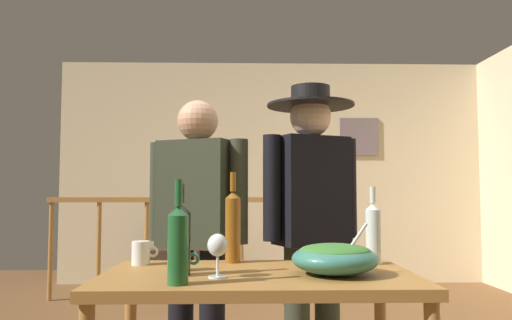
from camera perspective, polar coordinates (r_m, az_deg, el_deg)
back_wall at (r=5.84m, az=2.04°, el=-1.39°), size 4.99×0.10×2.59m
framed_picture at (r=5.96m, az=11.82°, el=2.64°), size 0.46×0.03×0.44m
stair_railing at (r=4.94m, az=-2.02°, el=-8.50°), size 2.89×0.10×1.05m
tv_console at (r=5.58m, az=-8.64°, el=-12.30°), size 0.90×0.40×0.44m
flat_screen_tv at (r=5.50m, az=-8.63°, el=-7.67°), size 0.50×0.12×0.39m
serving_table at (r=1.94m, az=0.24°, el=-15.43°), size 1.18×0.69×0.75m
salad_bowl at (r=1.89m, az=9.11°, el=-11.02°), size 0.32×0.32×0.19m
wine_glass at (r=1.80m, az=-4.46°, el=-10.00°), size 0.07×0.07×0.16m
wine_bottle_amber at (r=2.17m, az=-2.69°, el=-7.52°), size 0.07×0.07×0.39m
wine_bottle_dark at (r=1.86m, az=-8.79°, el=-8.84°), size 0.08×0.08×0.34m
wine_bottle_green at (r=1.68m, az=-8.98°, el=-9.41°), size 0.07×0.07×0.35m
wine_bottle_clear at (r=2.18m, az=13.40°, el=-8.09°), size 0.07×0.07×0.33m
mug_white at (r=2.17m, az=-13.11°, el=-10.41°), size 0.11×0.08×0.10m
mug_teal at (r=1.98m, az=-8.54°, el=-11.34°), size 0.11×0.07×0.08m
person_standing_left at (r=2.57m, az=-6.84°, el=-7.29°), size 0.52×0.35×1.53m
person_standing_right at (r=2.58m, az=6.44°, el=-5.98°), size 0.51×0.46×1.61m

